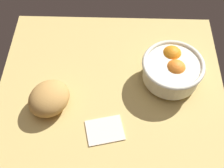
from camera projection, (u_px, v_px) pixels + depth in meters
ground_plane at (111, 85)px, 108.13cm from camera, size 79.46×65.54×3.00cm
fruit_bowl at (172, 68)px, 102.60cm from camera, size 21.23×21.23×10.79cm
bread_loaf at (49, 98)px, 97.96cm from camera, size 18.60×19.05×8.80cm
napkin_folded at (105, 130)px, 95.93cm from camera, size 13.52×11.49×0.86cm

